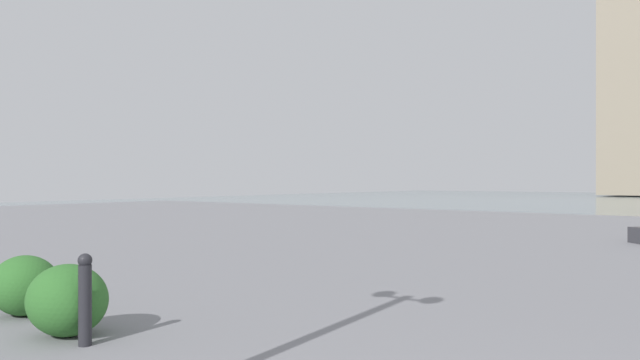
# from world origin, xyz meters

# --- Properties ---
(bollard_near) EXTENTS (0.13, 0.13, 0.85)m
(bollard_near) POSITION_xyz_m (5.08, -0.98, 0.44)
(bollard_near) COLOR #232328
(bollard_near) RESTS_ON ground
(shrub_round) EXTENTS (0.80, 0.72, 0.68)m
(shrub_round) POSITION_xyz_m (6.78, -1.26, 0.34)
(shrub_round) COLOR #2D6628
(shrub_round) RESTS_ON ground
(shrub_wide) EXTENTS (0.83, 0.75, 0.70)m
(shrub_wide) POSITION_xyz_m (5.54, -1.07, 0.35)
(shrub_wide) COLOR #2D6628
(shrub_wide) RESTS_ON ground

